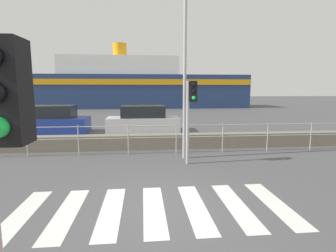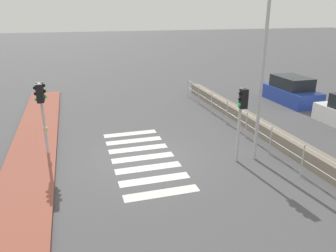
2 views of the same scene
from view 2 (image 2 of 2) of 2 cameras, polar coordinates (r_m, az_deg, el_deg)
name	(u,v)px [view 2 (image 2 of 2)]	position (r m, az deg, el deg)	size (l,w,h in m)	color
ground_plane	(144,159)	(12.53, -4.22, -5.83)	(160.00, 160.00, 0.00)	#4C4C4F
sidewalk_brick	(28,172)	(12.41, -23.20, -7.43)	(24.00, 1.80, 0.12)	#934C3D
crosswalk	(143,158)	(12.67, -4.38, -5.51)	(5.85, 2.40, 0.01)	silver
seawall	(275,136)	(14.59, 18.16, -1.73)	(18.87, 0.55, 0.61)	slate
harbor_fence	(258,128)	(13.97, 15.39, -0.35)	(17.03, 0.04, 1.17)	#B2B2B5
traffic_light_near	(41,100)	(12.93, -21.24, 4.25)	(0.58, 0.41, 2.86)	#B2B2B5
traffic_light_far	(241,109)	(11.82, 12.67, 2.83)	(0.34, 0.32, 2.80)	#B2B2B5
streetlamp	(261,53)	(11.82, 15.83, 12.10)	(0.32, 0.91, 6.50)	#B2B2B5
parked_car_blue	(291,91)	(21.47, 20.59, 5.70)	(3.90, 1.83, 1.58)	#233D9E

